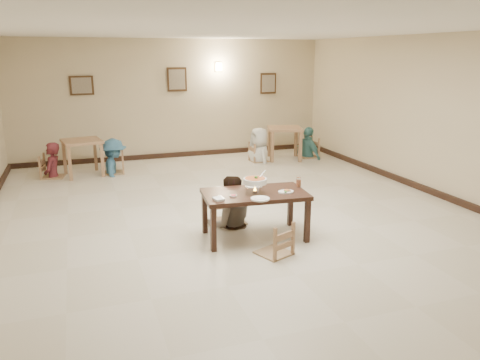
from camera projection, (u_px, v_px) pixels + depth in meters
name	position (u px, v px, depth m)	size (l,w,h in m)	color
floor	(237.00, 217.00, 7.78)	(10.00, 10.00, 0.00)	beige
ceiling	(237.00, 28.00, 6.99)	(10.00, 10.00, 0.00)	white
wall_back	(173.00, 99.00, 11.94)	(10.00, 10.00, 0.00)	#CBB792
wall_right	(441.00, 117.00, 8.66)	(10.00, 10.00, 0.00)	#CBB792
baseboard_back	(176.00, 155.00, 12.29)	(8.00, 0.06, 0.12)	black
baseboard_right	(431.00, 191.00, 9.03)	(0.06, 10.00, 0.12)	black
picture_a	(82.00, 85.00, 11.09)	(0.55, 0.04, 0.45)	#311E10
picture_b	(177.00, 79.00, 11.80)	(0.50, 0.04, 0.60)	#311E10
picture_c	(268.00, 83.00, 12.64)	(0.45, 0.04, 0.55)	#311E10
wall_sconce	(218.00, 67.00, 12.07)	(0.16, 0.05, 0.22)	#FFD88C
main_table	(255.00, 198.00, 6.78)	(1.56, 0.98, 0.70)	#311B12
chair_far	(230.00, 193.00, 7.45)	(0.46, 0.46, 0.98)	#A38057
chair_near	(274.00, 223.00, 6.25)	(0.41, 0.41, 0.88)	#A38057
main_diner	(230.00, 176.00, 7.24)	(0.78, 0.61, 1.60)	gray
curry_warmer	(255.00, 181.00, 6.68)	(0.38, 0.34, 0.30)	silver
rice_plate_far	(254.00, 186.00, 7.02)	(0.26, 0.26, 0.06)	white
rice_plate_near	(260.00, 199.00, 6.42)	(0.26, 0.26, 0.06)	white
fried_plate	(286.00, 191.00, 6.74)	(0.23, 0.23, 0.05)	white
chili_dish	(233.00, 196.00, 6.56)	(0.10, 0.10, 0.02)	white
napkin_cutlery	(219.00, 199.00, 6.40)	(0.17, 0.26, 0.03)	white
drink_glass	(299.00, 182.00, 7.02)	(0.07, 0.07, 0.14)	white
bg_table_left	(82.00, 146.00, 10.29)	(0.93, 0.93, 0.80)	#9E724F
bg_table_right	(285.00, 133.00, 11.88)	(1.03, 1.03, 0.82)	#9E724F
bg_chair_ll	(51.00, 156.00, 10.15)	(0.45, 0.45, 0.97)	#A38057
bg_chair_lr	(113.00, 153.00, 10.52)	(0.43, 0.43, 0.92)	#A38057
bg_chair_rl	(259.00, 144.00, 11.71)	(0.42, 0.42, 0.90)	#A38057
bg_chair_rr	(308.00, 139.00, 12.18)	(0.45, 0.45, 0.96)	#A38057
bg_diner_a	(50.00, 143.00, 10.07)	(0.57, 0.37, 1.55)	maroon
bg_diner_b	(112.00, 139.00, 10.44)	(1.02, 0.59, 1.58)	teal
bg_diner_c	(259.00, 128.00, 11.61)	(0.83, 0.54, 1.70)	silver
bg_diner_d	(309.00, 127.00, 12.10)	(0.93, 0.39, 1.59)	teal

